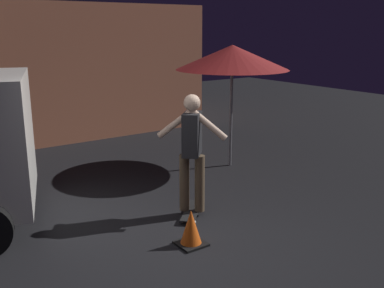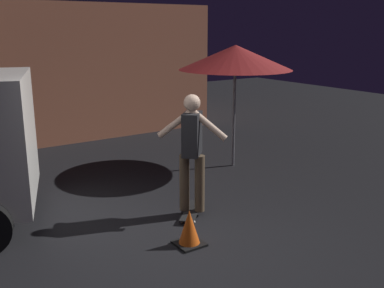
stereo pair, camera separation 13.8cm
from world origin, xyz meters
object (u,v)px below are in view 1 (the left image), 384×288
Objects in this scene: patio_umbrella at (232,57)px; skater at (192,145)px; skateboard_ridden at (192,211)px; traffic_cone at (191,229)px.

skater is at bearing -142.56° from patio_umbrella.
traffic_cone is (-0.55, -0.75, 0.16)m from skateboard_ridden.
skater is at bearing 0.00° from skateboard_ridden.
skateboard_ridden is 0.42× the size of skater.
skater reaches higher than skateboard_ridden.
patio_umbrella is 3.88m from traffic_cone.
patio_umbrella is 5.00× the size of traffic_cone.
skater is (0.00, 0.00, 0.98)m from skateboard_ridden.
skater reaches higher than traffic_cone.
patio_umbrella is 3.29× the size of skateboard_ridden.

